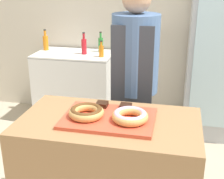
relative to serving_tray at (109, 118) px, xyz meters
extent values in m
cube|color=beige|center=(0.00, 2.13, 0.43)|extent=(8.00, 0.06, 2.70)
cube|color=#997047|center=(0.00, 0.00, -0.47)|extent=(1.20, 0.68, 0.91)
cube|color=#D84C33|center=(0.00, 0.00, 0.00)|extent=(0.60, 0.42, 0.02)
torus|color=tan|center=(-0.15, -0.03, 0.04)|extent=(0.23, 0.23, 0.06)
torus|color=brown|center=(-0.15, -0.03, 0.06)|extent=(0.21, 0.21, 0.04)
torus|color=tan|center=(0.15, -0.03, 0.04)|extent=(0.23, 0.23, 0.06)
torus|color=#EFADC6|center=(0.15, -0.03, 0.06)|extent=(0.21, 0.21, 0.04)
cube|color=black|center=(-0.09, 0.16, 0.03)|extent=(0.08, 0.08, 0.03)
cube|color=black|center=(0.09, 0.16, 0.03)|extent=(0.08, 0.08, 0.03)
cylinder|color=#4C4C51|center=(0.07, 0.70, -0.49)|extent=(0.28, 0.28, 0.87)
cylinder|color=#4C6B99|center=(0.07, 0.70, 0.27)|extent=(0.40, 0.40, 0.65)
cube|color=#383D47|center=(0.07, 0.52, -0.15)|extent=(0.34, 0.02, 1.37)
cube|color=#ADB2B7|center=(0.81, 1.78, -0.02)|extent=(0.57, 0.58, 1.81)
cube|color=silver|center=(0.81, 1.48, 0.02)|extent=(0.47, 0.02, 1.45)
cube|color=white|center=(-0.85, 1.78, -0.47)|extent=(0.96, 0.58, 0.90)
cube|color=gray|center=(-0.85, 1.78, -0.05)|extent=(0.96, 0.58, 0.01)
cylinder|color=#2D8C38|center=(-0.55, 1.93, 0.06)|extent=(0.06, 0.06, 0.17)
cylinder|color=#2D8C38|center=(-0.55, 1.93, 0.18)|extent=(0.03, 0.03, 0.07)
cylinder|color=black|center=(-0.55, 1.93, 0.22)|extent=(0.03, 0.03, 0.01)
cylinder|color=red|center=(-0.71, 1.77, 0.07)|extent=(0.06, 0.06, 0.18)
cylinder|color=red|center=(-0.71, 1.77, 0.19)|extent=(0.03, 0.03, 0.07)
cylinder|color=black|center=(-0.71, 1.77, 0.23)|extent=(0.03, 0.03, 0.01)
cylinder|color=orange|center=(-1.26, 1.87, 0.06)|extent=(0.07, 0.07, 0.18)
cylinder|color=orange|center=(-1.26, 1.87, 0.19)|extent=(0.03, 0.03, 0.07)
cylinder|color=black|center=(-1.26, 1.87, 0.23)|extent=(0.03, 0.03, 0.01)
cylinder|color=orange|center=(-0.47, 1.68, 0.04)|extent=(0.06, 0.06, 0.13)
cylinder|color=orange|center=(-0.47, 1.68, 0.13)|extent=(0.03, 0.03, 0.05)
cylinder|color=black|center=(-0.47, 1.68, 0.16)|extent=(0.03, 0.03, 0.01)
camera|label=1|loc=(0.42, -1.82, 0.90)|focal=50.00mm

